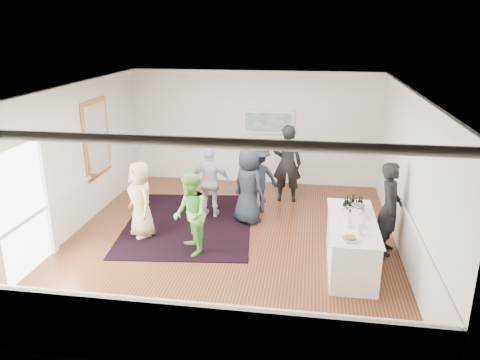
% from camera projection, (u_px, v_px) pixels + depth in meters
% --- Properties ---
extents(floor, '(8.00, 8.00, 0.00)m').
position_uv_depth(floor, '(230.00, 240.00, 10.00)').
color(floor, brown).
rests_on(floor, ground).
extents(ceiling, '(7.00, 8.00, 0.02)m').
position_uv_depth(ceiling, '(229.00, 89.00, 8.99)').
color(ceiling, white).
rests_on(ceiling, wall_back).
extents(wall_left, '(0.02, 8.00, 3.20)m').
position_uv_depth(wall_left, '(69.00, 161.00, 10.00)').
color(wall_left, white).
rests_on(wall_left, floor).
extents(wall_right, '(0.02, 8.00, 3.20)m').
position_uv_depth(wall_right, '(409.00, 177.00, 8.99)').
color(wall_right, white).
rests_on(wall_right, floor).
extents(wall_back, '(7.00, 0.02, 3.20)m').
position_uv_depth(wall_back, '(254.00, 128.00, 13.25)').
color(wall_back, white).
rests_on(wall_back, floor).
extents(wall_front, '(7.00, 0.02, 3.20)m').
position_uv_depth(wall_front, '(174.00, 263.00, 5.75)').
color(wall_front, white).
rests_on(wall_front, floor).
extents(wainscoting, '(7.00, 8.00, 1.00)m').
position_uv_depth(wainscoting, '(230.00, 218.00, 9.84)').
color(wainscoting, white).
rests_on(wainscoting, floor).
extents(mirror, '(0.05, 1.25, 1.85)m').
position_uv_depth(mirror, '(97.00, 138.00, 11.15)').
color(mirror, '#D28B3D').
rests_on(mirror, wall_left).
extents(doorway, '(0.10, 1.78, 2.56)m').
position_uv_depth(doorway, '(20.00, 201.00, 8.27)').
color(doorway, white).
rests_on(doorway, wall_left).
extents(landscape_painting, '(1.44, 0.06, 0.66)m').
position_uv_depth(landscape_painting, '(268.00, 122.00, 13.08)').
color(landscape_painting, white).
rests_on(landscape_painting, wall_back).
extents(area_rug, '(3.25, 4.03, 0.02)m').
position_uv_depth(area_rug, '(189.00, 223.00, 10.83)').
color(area_rug, black).
rests_on(area_rug, floor).
extents(serving_table, '(0.88, 2.30, 0.93)m').
position_uv_depth(serving_table, '(351.00, 243.00, 8.79)').
color(serving_table, white).
rests_on(serving_table, floor).
extents(bartender, '(0.60, 0.77, 1.88)m').
position_uv_depth(bartender, '(390.00, 208.00, 9.21)').
color(bartender, black).
rests_on(bartender, floor).
extents(guest_tan, '(0.95, 0.96, 1.67)m').
position_uv_depth(guest_tan, '(141.00, 199.00, 9.98)').
color(guest_tan, tan).
rests_on(guest_tan, floor).
extents(guest_green, '(0.93, 1.01, 1.66)m').
position_uv_depth(guest_green, '(191.00, 214.00, 9.20)').
color(guest_green, '#61C14D').
rests_on(guest_green, floor).
extents(guest_lilac, '(1.01, 0.43, 1.70)m').
position_uv_depth(guest_lilac, '(210.00, 182.00, 11.01)').
color(guest_lilac, silver).
rests_on(guest_lilac, floor).
extents(guest_dark_a, '(1.26, 1.14, 1.70)m').
position_uv_depth(guest_dark_a, '(257.00, 179.00, 11.26)').
color(guest_dark_a, '#1E2533').
rests_on(guest_dark_a, floor).
extents(guest_dark_b, '(0.74, 0.49, 2.02)m').
position_uv_depth(guest_dark_b, '(287.00, 164.00, 11.93)').
color(guest_dark_b, black).
rests_on(guest_dark_b, floor).
extents(guest_navy, '(1.02, 0.96, 1.76)m').
position_uv_depth(guest_navy, '(248.00, 186.00, 10.67)').
color(guest_navy, '#1E2533').
rests_on(guest_navy, floor).
extents(wine_bottles, '(0.40, 0.28, 0.31)m').
position_uv_depth(wine_bottles, '(353.00, 203.00, 9.07)').
color(wine_bottles, black).
rests_on(wine_bottles, serving_table).
extents(juice_pitchers, '(0.38, 0.65, 0.24)m').
position_uv_depth(juice_pitchers, '(355.00, 221.00, 8.36)').
color(juice_pitchers, '#72A73B').
rests_on(juice_pitchers, serving_table).
extents(ice_bucket, '(0.26, 0.26, 0.25)m').
position_uv_depth(ice_bucket, '(358.00, 211.00, 8.79)').
color(ice_bucket, silver).
rests_on(ice_bucket, serving_table).
extents(nut_bowl, '(0.27, 0.27, 0.08)m').
position_uv_depth(nut_bowl, '(350.00, 239.00, 7.84)').
color(nut_bowl, white).
rests_on(nut_bowl, serving_table).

